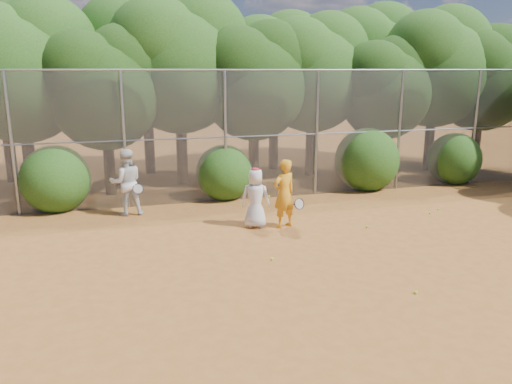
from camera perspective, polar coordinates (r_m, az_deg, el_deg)
name	(u,v)px	position (r m, az deg, el deg)	size (l,w,h in m)	color
ground	(334,268)	(10.63, 8.94, -8.56)	(80.00, 80.00, 0.00)	#925321
fence_back	(253,134)	(15.57, -0.33, 6.60)	(20.05, 0.09, 4.03)	gray
tree_1	(21,64)	(17.66, -25.26, 13.05)	(4.64, 4.03, 6.35)	black
tree_2	(105,83)	(16.75, -16.85, 11.79)	(3.99, 3.47, 5.47)	black
tree_3	(180,58)	(17.89, -8.66, 14.92)	(4.89, 4.26, 6.70)	black
tree_4	(255,77)	(17.78, -0.13, 13.02)	(4.19, 3.64, 5.73)	black
tree_5	(314,68)	(19.35, 6.60, 13.86)	(4.51, 3.92, 6.17)	black
tree_6	(386,84)	(19.54, 14.62, 11.81)	(3.86, 3.36, 5.29)	black
tree_7	(437,62)	(21.39, 19.94, 13.77)	(4.77, 4.14, 6.53)	black
tree_8	(484,74)	(22.35, 24.57, 12.13)	(4.25, 3.70, 5.82)	black
tree_9	(1,60)	(20.11, -27.12, 13.30)	(4.83, 4.20, 6.62)	black
tree_10	(146,53)	(20.00, -12.43, 15.30)	(5.15, 4.48, 7.06)	black
tree_11	(275,65)	(20.52, 2.21, 14.26)	(4.64, 4.03, 6.35)	black
tree_12	(370,57)	(22.84, 12.94, 14.77)	(5.02, 4.37, 6.88)	black
bush_0	(55,176)	(15.61, -21.96, 1.69)	(2.00, 2.00, 2.00)	#204812
bush_1	(224,170)	(15.84, -3.69, 2.48)	(1.80, 1.80, 1.80)	#204812
bush_2	(367,157)	(17.51, 12.56, 3.93)	(2.20, 2.20, 2.20)	#204812
bush_3	(454,157)	(19.41, 21.73, 3.78)	(1.90, 1.90, 1.90)	#204812
player_yellow	(284,194)	(12.89, 3.23, -0.19)	(0.89, 0.63, 1.80)	orange
player_teen	(256,198)	(12.89, -0.05, -0.67)	(0.90, 0.78, 1.58)	white
player_white	(126,182)	(14.44, -14.61, 1.09)	(0.96, 0.78, 1.88)	silver
ball_0	(367,227)	(13.32, 12.58, -3.90)	(0.07, 0.07, 0.07)	#BACF25
ball_1	(430,213)	(15.05, 19.24, -2.30)	(0.07, 0.07, 0.07)	#BACF25
ball_2	(416,292)	(9.80, 17.81, -10.87)	(0.07, 0.07, 0.07)	#BACF25
ball_3	(272,259)	(10.88, 1.84, -7.65)	(0.07, 0.07, 0.07)	#BACF25
ball_4	(438,209)	(15.55, 20.08, -1.86)	(0.07, 0.07, 0.07)	#BACF25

